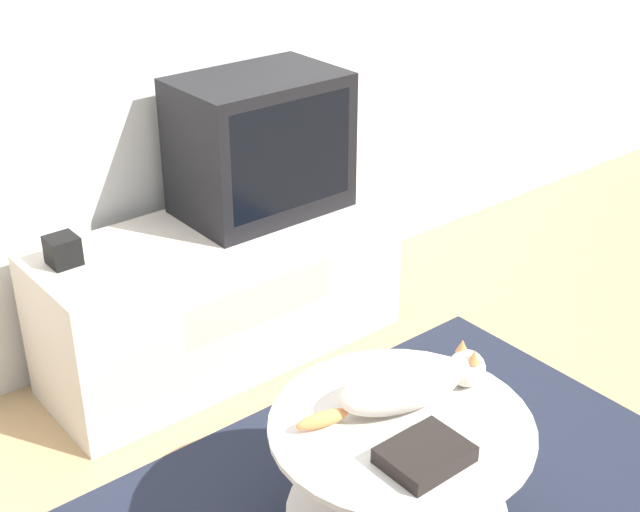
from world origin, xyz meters
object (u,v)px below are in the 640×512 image
(tv, at_px, (260,144))
(cat, at_px, (408,384))
(dvd_box, at_px, (425,455))
(speaker, at_px, (63,251))

(tv, bearing_deg, cat, -105.73)
(dvd_box, bearing_deg, cat, 55.80)
(speaker, bearing_deg, cat, -68.59)
(tv, bearing_deg, speaker, 176.26)
(cat, bearing_deg, speaker, 124.60)
(dvd_box, distance_m, cat, 0.25)
(speaker, bearing_deg, dvd_box, -77.03)
(cat, bearing_deg, tv, 87.46)
(dvd_box, bearing_deg, tv, 71.01)
(speaker, xyz_separation_m, cat, (0.45, -1.14, -0.09))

